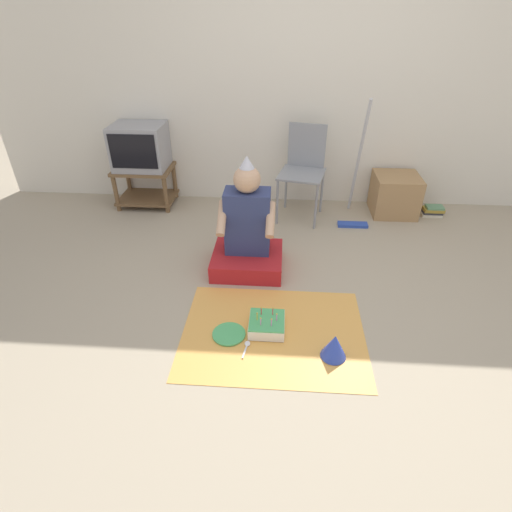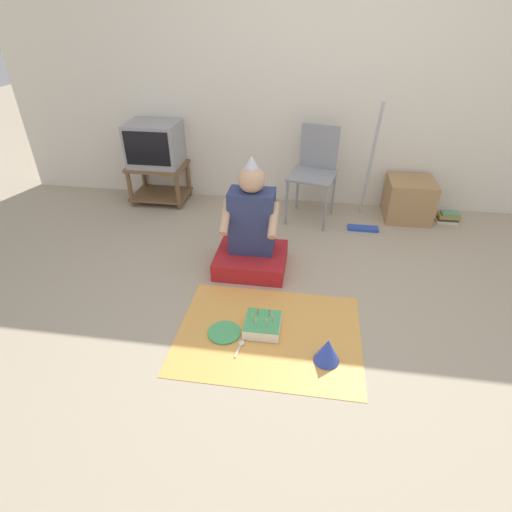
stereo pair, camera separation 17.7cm
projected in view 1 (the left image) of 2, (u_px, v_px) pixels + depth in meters
The scene contains 14 objects.
ground_plane at pixel (314, 323), 2.66m from camera, with size 16.00×16.00×0.00m, color tan.
wall_back at pixel (313, 71), 3.65m from camera, with size 6.40×0.06×2.55m.
tv_stand at pixel (146, 183), 4.10m from camera, with size 0.57×0.43×0.40m.
tv at pixel (140, 147), 3.90m from camera, with size 0.50×0.42×0.42m.
folding_chair at pixel (304, 165), 3.76m from camera, with size 0.48×0.49×0.87m.
cardboard_box_stack at pixel (395, 194), 3.96m from camera, with size 0.43×0.42×0.39m.
dust_mop at pixel (356, 190), 3.71m from camera, with size 0.28×0.39×1.16m.
book_pile at pixel (433, 211), 3.97m from camera, with size 0.21×0.12×0.10m.
person_seated at pixel (247, 235), 3.08m from camera, with size 0.55×0.48×0.91m.
party_cloth at pixel (273, 332), 2.58m from camera, with size 1.17×0.90×0.01m.
birthday_cake at pixel (267, 324), 2.58m from camera, with size 0.23×0.23×0.14m.
party_hat_blue at pixel (334, 346), 2.37m from camera, with size 0.16×0.16×0.16m.
paper_plate at pixel (229, 334), 2.56m from camera, with size 0.21×0.21×0.01m.
plastic_spoon_near at pixel (247, 345), 2.47m from camera, with size 0.04×0.14×0.01m.
Camera 1 is at (-0.25, -2.02, 1.81)m, focal length 28.00 mm.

